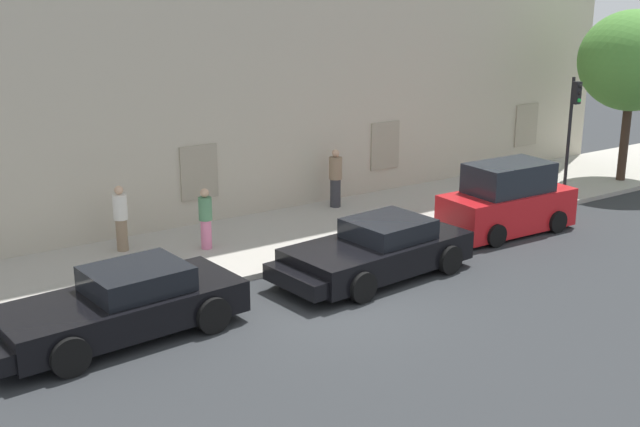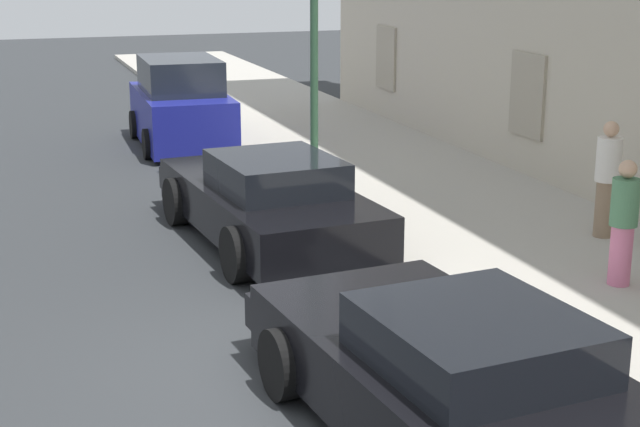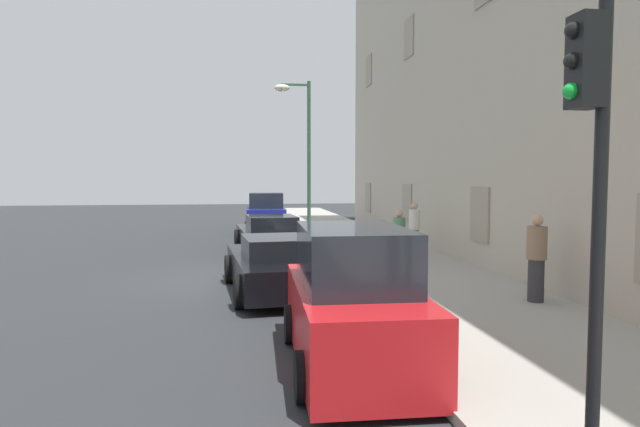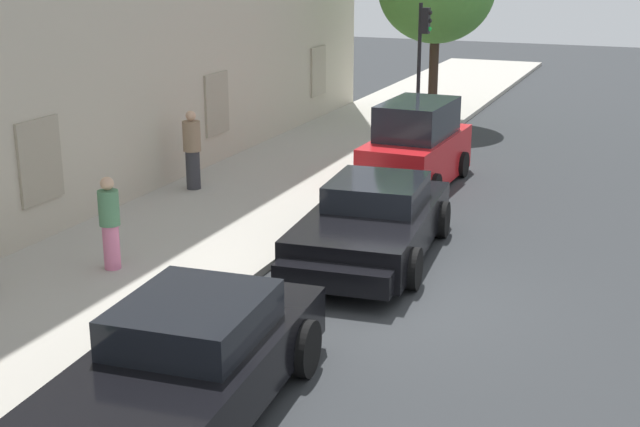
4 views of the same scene
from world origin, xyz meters
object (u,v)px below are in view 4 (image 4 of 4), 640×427
object	(u,v)px
traffic_light	(422,49)
pedestrian_admiring	(110,222)
sportscar_red_lead	(175,376)
pedestrian_bystander	(192,150)
sportscar_yellow_flank	(370,226)
hatchback_distant	(417,148)

from	to	relation	value
traffic_light	pedestrian_admiring	world-z (taller)	traffic_light
sportscar_red_lead	pedestrian_admiring	bearing A→B (deg)	43.19
pedestrian_admiring	pedestrian_bystander	distance (m)	5.08
sportscar_yellow_flank	pedestrian_admiring	bearing A→B (deg)	124.18
sportscar_yellow_flank	traffic_light	bearing A→B (deg)	10.57
pedestrian_admiring	hatchback_distant	bearing A→B (deg)	-21.27
hatchback_distant	sportscar_yellow_flank	bearing A→B (deg)	-172.57
sportscar_red_lead	sportscar_yellow_flank	bearing A→B (deg)	-1.49
sportscar_red_lead	traffic_light	world-z (taller)	traffic_light
traffic_light	pedestrian_admiring	bearing A→B (deg)	169.95
pedestrian_bystander	sportscar_yellow_flank	bearing A→B (deg)	-116.28
sportscar_red_lead	traffic_light	distance (m)	15.13
hatchback_distant	pedestrian_bystander	size ratio (longest dim) A/B	2.22
hatchback_distant	pedestrian_bystander	xyz separation A→B (m)	(-2.69, 4.28, 0.16)
pedestrian_bystander	sportscar_red_lead	bearing A→B (deg)	-150.87
hatchback_distant	pedestrian_bystander	world-z (taller)	hatchback_distant
sportscar_yellow_flank	sportscar_red_lead	bearing A→B (deg)	178.51
hatchback_distant	pedestrian_bystander	distance (m)	5.06
sportscar_red_lead	sportscar_yellow_flank	size ratio (longest dim) A/B	1.04
pedestrian_admiring	sportscar_red_lead	bearing A→B (deg)	-136.81
sportscar_yellow_flank	pedestrian_bystander	size ratio (longest dim) A/B	2.88
sportscar_red_lead	hatchback_distant	xyz separation A→B (m)	(11.29, 0.51, 0.25)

